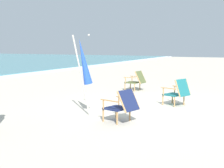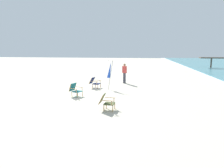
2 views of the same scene
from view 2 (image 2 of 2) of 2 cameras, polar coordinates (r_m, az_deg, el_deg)
ground_plane at (r=12.75m, az=-7.96°, el=-3.10°), size 80.00×80.00×0.00m
beach_chair_far_center at (r=9.63m, az=-1.70°, el=-4.96°), size 0.65×0.79×0.79m
beach_chair_front_right at (r=12.39m, az=-10.51°, el=-1.54°), size 0.79×0.85×0.81m
beach_chair_back_right at (r=14.70m, az=-5.06°, el=0.50°), size 0.76×0.88×0.79m
umbrella_furled_blue at (r=14.12m, az=-0.63°, el=4.00°), size 0.46×0.47×2.09m
person_near_chairs at (r=16.53m, az=3.58°, el=3.12°), size 0.38×0.39×1.63m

